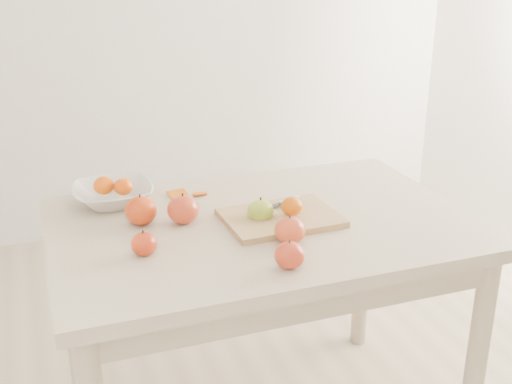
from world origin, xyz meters
name	(u,v)px	position (x,y,z in m)	size (l,w,h in m)	color
table	(262,251)	(0.00, 0.00, 0.65)	(1.20, 0.80, 0.75)	beige
cutting_board	(281,218)	(0.05, -0.02, 0.76)	(0.32, 0.24, 0.02)	tan
board_tangerine	(292,206)	(0.08, -0.03, 0.80)	(0.06, 0.06, 0.05)	#C84F07
fruit_bowl	(113,195)	(-0.38, 0.28, 0.78)	(0.24, 0.24, 0.06)	silver
bowl_tangerine_near	(104,185)	(-0.41, 0.29, 0.81)	(0.06, 0.06, 0.06)	orange
bowl_tangerine_far	(123,187)	(-0.35, 0.26, 0.81)	(0.06, 0.06, 0.05)	#E85808
orange_peel_a	(177,195)	(-0.18, 0.28, 0.75)	(0.06, 0.04, 0.00)	#CC600E
orange_peel_b	(200,194)	(-0.12, 0.26, 0.75)	(0.04, 0.04, 0.00)	#DD5E0F
paring_knife	(286,202)	(0.10, 0.05, 0.78)	(0.17, 0.07, 0.01)	silver
apple_green	(261,211)	(-0.01, -0.01, 0.78)	(0.07, 0.07, 0.07)	#719B13
apple_red_a	(141,210)	(-0.33, 0.09, 0.79)	(0.09, 0.09, 0.08)	#980804
apple_red_d	(144,244)	(-0.36, -0.10, 0.78)	(0.07, 0.07, 0.06)	#911406
apple_red_b	(183,209)	(-0.22, 0.06, 0.79)	(0.09, 0.09, 0.08)	maroon
apple_red_c	(289,255)	(-0.04, -0.29, 0.78)	(0.08, 0.08, 0.07)	maroon
apple_red_e	(290,230)	(0.02, -0.17, 0.79)	(0.08, 0.08, 0.07)	#A51E29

